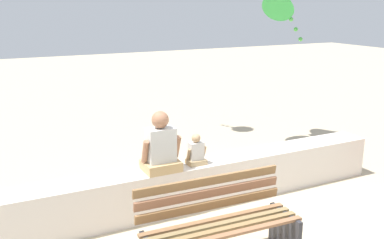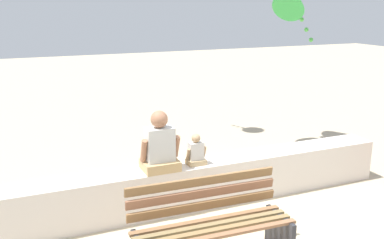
% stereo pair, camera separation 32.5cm
% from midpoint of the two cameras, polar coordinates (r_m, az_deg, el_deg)
% --- Properties ---
extents(seawall_ledge, '(5.40, 0.46, 0.60)m').
position_cam_midpoint_polar(seawall_ledge, '(6.05, 0.27, -8.07)').
color(seawall_ledge, silver).
rests_on(seawall_ledge, ground).
extents(park_bench, '(1.70, 0.67, 0.88)m').
position_cam_midpoint_polar(park_bench, '(4.69, 1.44, -13.61)').
color(park_bench, '#8E6041').
rests_on(park_bench, ground).
extents(person_adult, '(0.50, 0.37, 0.77)m').
position_cam_midpoint_polar(person_adult, '(5.54, -5.75, -3.67)').
color(person_adult, tan).
rests_on(person_adult, seawall_ledge).
extents(person_child, '(0.27, 0.20, 0.41)m').
position_cam_midpoint_polar(person_child, '(5.77, -1.08, -4.29)').
color(person_child, tan).
rests_on(person_child, seawall_ledge).
extents(kite_green, '(0.98, 0.94, 1.16)m').
position_cam_midpoint_polar(kite_green, '(8.65, 10.49, 15.02)').
color(kite_green, green).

